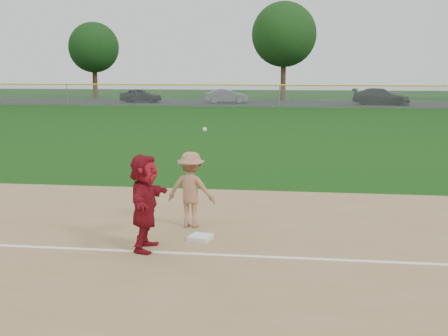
# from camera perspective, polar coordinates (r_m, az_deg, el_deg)

# --- Properties ---
(ground) EXTENTS (160.00, 160.00, 0.00)m
(ground) POSITION_cam_1_polar(r_m,az_deg,el_deg) (11.64, -0.97, -7.61)
(ground) COLOR #103B0B
(ground) RESTS_ON ground
(foul_line) EXTENTS (60.00, 0.10, 0.01)m
(foul_line) POSITION_cam_1_polar(r_m,az_deg,el_deg) (10.88, -1.59, -8.76)
(foul_line) COLOR white
(foul_line) RESTS_ON infield_dirt
(parking_asphalt) EXTENTS (120.00, 10.00, 0.01)m
(parking_asphalt) POSITION_cam_1_polar(r_m,az_deg,el_deg) (57.10, 5.84, 6.56)
(parking_asphalt) COLOR black
(parking_asphalt) RESTS_ON ground
(first_base) EXTENTS (0.52, 0.52, 0.10)m
(first_base) POSITION_cam_1_polar(r_m,az_deg,el_deg) (11.77, -2.42, -7.08)
(first_base) COLOR white
(first_base) RESTS_ON infield_dirt
(base_runner) EXTENTS (0.59, 1.78, 1.91)m
(base_runner) POSITION_cam_1_polar(r_m,az_deg,el_deg) (11.03, -8.06, -3.47)
(base_runner) COLOR maroon
(base_runner) RESTS_ON infield_dirt
(car_left) EXTENTS (4.33, 1.90, 1.45)m
(car_left) POSITION_cam_1_polar(r_m,az_deg,el_deg) (58.80, -8.43, 7.32)
(car_left) COLOR black
(car_left) RESTS_ON parking_asphalt
(car_mid) EXTENTS (4.45, 2.37, 1.39)m
(car_mid) POSITION_cam_1_polar(r_m,az_deg,el_deg) (57.06, 0.26, 7.32)
(car_mid) COLOR slate
(car_mid) RESTS_ON parking_asphalt
(car_right) EXTENTS (5.75, 3.27, 1.57)m
(car_right) POSITION_cam_1_polar(r_m,az_deg,el_deg) (56.54, 15.67, 7.01)
(car_right) COLOR black
(car_right) RESTS_ON parking_asphalt
(first_base_play) EXTENTS (1.17, 0.99, 2.31)m
(first_base_play) POSITION_cam_1_polar(r_m,az_deg,el_deg) (12.55, -3.36, -2.20)
(first_base_play) COLOR gray
(first_base_play) RESTS_ON infield_dirt
(outfield_fence) EXTENTS (110.00, 0.12, 110.00)m
(outfield_fence) POSITION_cam_1_polar(r_m,az_deg,el_deg) (51.01, 5.68, 8.34)
(outfield_fence) COLOR #999EA0
(outfield_fence) RESTS_ON ground
(tree_1) EXTENTS (5.80, 5.80, 8.75)m
(tree_1) POSITION_cam_1_polar(r_m,az_deg,el_deg) (68.23, -13.10, 11.83)
(tree_1) COLOR #362213
(tree_1) RESTS_ON ground
(tree_2) EXTENTS (7.00, 7.00, 10.58)m
(tree_2) POSITION_cam_1_polar(r_m,az_deg,el_deg) (62.58, 6.11, 13.33)
(tree_2) COLOR #3D2816
(tree_2) RESTS_ON ground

